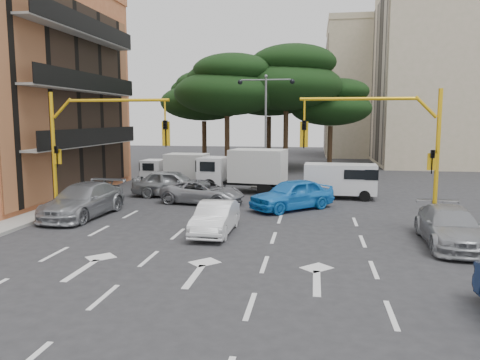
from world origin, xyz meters
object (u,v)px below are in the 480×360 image
Objects in this scene: car_silver_cross_b at (172,183)px; box_truck_b at (243,171)px; street_lamp_center at (266,109)px; car_white_hatch at (215,218)px; car_silver_wagon at (83,200)px; signal_mast_left at (89,138)px; van_white at (340,181)px; car_blue_compact at (292,194)px; car_silver_parked at (450,227)px; car_silver_cross_a at (203,192)px; signal_mast_right at (393,140)px; box_truck_a at (176,170)px.

car_silver_cross_b is 4.75m from box_truck_b.
street_lamp_center is 16.36m from car_white_hatch.
car_silver_wagon is 1.14× the size of car_silver_cross_b.
signal_mast_left is 14.67m from van_white.
car_blue_compact is at bearing -139.60° from box_truck_b.
car_silver_parked is (9.17, -0.39, 0.05)m from car_white_hatch.
signal_mast_left is at bearing 166.04° from car_white_hatch.
box_truck_b is at bearing 93.30° from car_white_hatch.
car_silver_cross_b is at bearing 61.45° from car_silver_cross_a.
box_truck_b is (-1.01, -4.50, -4.03)m from street_lamp_center.
box_truck_b reaches higher than car_blue_compact.
car_silver_parked is at bearing -124.23° from car_silver_cross_b.
car_white_hatch is 0.85× the size of car_silver_cross_a.
signal_mast_right is at bearing 13.26° from car_white_hatch.
box_truck_a is (0.66, 11.48, -2.73)m from signal_mast_left.
signal_mast_right is 0.77× the size of street_lamp_center.
van_white reaches higher than car_white_hatch.
car_silver_wagon is at bearing 162.60° from car_white_hatch.
signal_mast_left reaches higher than car_silver_cross_b.
street_lamp_center is 18.85m from car_silver_parked.
car_silver_cross_b is at bearing -153.70° from car_blue_compact.
car_silver_cross_b reaches higher than car_blue_compact.
signal_mast_right is 1.42× the size of van_white.
van_white is (2.68, 3.98, 0.25)m from car_blue_compact.
van_white is at bearing 34.04° from signal_mast_left.
car_silver_parked is 15.09m from box_truck_b.
car_silver_cross_b is (1.80, 7.01, -3.06)m from signal_mast_left.
signal_mast_left reaches higher than car_blue_compact.
car_silver_wagon is at bearing 142.44° from car_silver_cross_a.
car_silver_cross_b is at bearing 148.34° from car_silver_parked.
car_silver_cross_b reaches higher than car_white_hatch.
signal_mast_left is 10.57m from car_blue_compact.
car_blue_compact is (9.25, 4.08, -3.08)m from signal_mast_left.
van_white is (10.13, 1.05, 0.23)m from car_silver_cross_b.
street_lamp_center reaches higher than car_silver_wagon.
car_silver_wagon is 0.97× the size of box_truck_b.
box_truck_a is (-14.84, 13.51, 0.44)m from car_silver_parked.
car_white_hatch is at bearing -27.66° from van_white.
box_truck_b is at bearing -58.76° from car_silver_cross_b.
car_blue_compact is 1.01× the size of car_silver_cross_a.
box_truck_a is at bearing 76.92° from box_truck_b.
van_white is at bearing 33.92° from car_silver_wagon.
signal_mast_left is 7.29m from car_silver_cross_a.
car_white_hatch is (-7.28, -1.64, -3.22)m from signal_mast_right.
car_blue_compact is 1.13× the size of van_white.
car_silver_cross_a is at bearing 168.41° from box_truck_b.
car_silver_cross_a is (4.20, 5.01, -3.23)m from signal_mast_left.
car_blue_compact is 5.14m from car_silver_cross_a.
car_blue_compact is 1.01× the size of box_truck_a.
car_silver_wagon is (-10.02, -3.42, -0.00)m from car_blue_compact.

